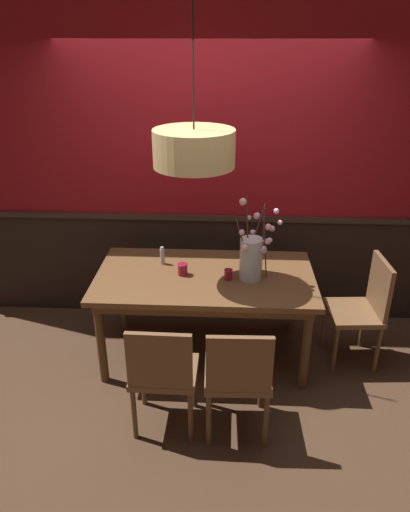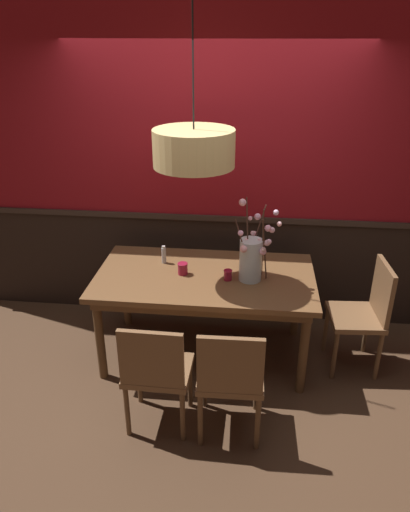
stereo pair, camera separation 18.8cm
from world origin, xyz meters
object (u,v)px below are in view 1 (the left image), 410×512
(chair_near_side_left, at_px, (163,372))
(chair_head_east_end, at_px, (363,306))
(vase_with_blossoms, at_px, (252,257))
(chair_far_side_left, at_px, (180,256))
(chair_near_side_right, at_px, (238,374))
(chair_far_side_right, at_px, (232,255))
(dining_table, at_px, (205,284))
(pendant_lamp, at_px, (194,148))
(candle_holder_nearer_center, at_px, (183,269))
(condiment_bottle, at_px, (162,256))
(candle_holder_nearer_edge, at_px, (228,274))

(chair_near_side_left, relative_size, chair_head_east_end, 0.94)
(chair_near_side_left, relative_size, vase_with_blossoms, 1.33)
(chair_far_side_left, xyz_separation_m, chair_near_side_right, (0.57, -1.77, -0.01))
(chair_far_side_left, distance_m, chair_far_side_right, 0.52)
(chair_far_side_left, distance_m, chair_near_side_right, 1.86)
(dining_table, relative_size, pendant_lamp, 1.35)
(chair_head_east_end, relative_size, candle_holder_nearer_center, 9.66)
(pendant_lamp, bearing_deg, candle_holder_nearer_center, 170.50)
(chair_near_side_right, distance_m, candle_holder_nearer_center, 1.03)
(chair_far_side_right, height_order, candle_holder_nearer_center, chair_far_side_right)
(condiment_bottle, bearing_deg, chair_head_east_end, -6.27)
(condiment_bottle, distance_m, pendant_lamp, 1.01)
(dining_table, bearing_deg, pendant_lamp, -163.29)
(candle_holder_nearer_edge, bearing_deg, pendant_lamp, 171.05)
(chair_far_side_right, bearing_deg, pendant_lamp, -108.24)
(chair_near_side_right, xyz_separation_m, condiment_bottle, (-0.63, 1.06, 0.34))
(chair_far_side_left, height_order, chair_far_side_right, chair_far_side_right)
(chair_near_side_left, height_order, chair_near_side_right, chair_near_side_right)
(chair_far_side_right, xyz_separation_m, candle_holder_nearer_edge, (-0.03, -0.94, 0.28))
(dining_table, relative_size, candle_holder_nearer_edge, 20.51)
(dining_table, bearing_deg, condiment_bottle, 153.83)
(chair_head_east_end, relative_size, chair_near_side_right, 1.05)
(candle_holder_nearer_edge, bearing_deg, chair_far_side_left, 117.31)
(dining_table, height_order, chair_far_side_left, chair_far_side_left)
(chair_head_east_end, distance_m, candle_holder_nearer_center, 1.50)
(vase_with_blossoms, bearing_deg, candle_holder_nearer_edge, -170.91)
(dining_table, distance_m, condiment_bottle, 0.44)
(chair_head_east_end, bearing_deg, candle_holder_nearer_edge, -176.73)
(candle_holder_nearer_edge, bearing_deg, chair_far_side_right, 88.07)
(pendant_lamp, bearing_deg, candle_holder_nearer_edge, -8.95)
(chair_near_side_right, height_order, condiment_bottle, condiment_bottle)
(chair_far_side_left, relative_size, chair_near_side_right, 1.03)
(chair_near_side_left, relative_size, chair_far_side_left, 0.96)
(chair_near_side_right, bearing_deg, candle_holder_nearer_center, 116.77)
(candle_holder_nearer_center, height_order, pendant_lamp, pendant_lamp)
(chair_near_side_right, relative_size, chair_far_side_right, 0.91)
(condiment_bottle, bearing_deg, candle_holder_nearer_center, -44.73)
(chair_far_side_left, bearing_deg, chair_near_side_right, -72.26)
(chair_head_east_end, relative_size, candle_holder_nearer_edge, 10.94)
(chair_near_side_right, bearing_deg, vase_with_blossoms, 83.17)
(vase_with_blossoms, relative_size, candle_holder_nearer_center, 6.82)
(dining_table, distance_m, candle_holder_nearer_center, 0.22)
(chair_near_side_left, xyz_separation_m, candle_holder_nearer_edge, (0.42, 0.81, 0.32))
(chair_far_side_right, distance_m, condiment_bottle, 0.96)
(chair_near_side_right, height_order, vase_with_blossoms, vase_with_blossoms)
(candle_holder_nearer_center, distance_m, candle_holder_nearer_edge, 0.37)
(chair_near_side_right, bearing_deg, chair_far_side_right, 91.44)
(vase_with_blossoms, bearing_deg, chair_near_side_left, -125.68)
(chair_near_side_left, distance_m, vase_with_blossoms, 1.13)
(dining_table, height_order, vase_with_blossoms, vase_with_blossoms)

